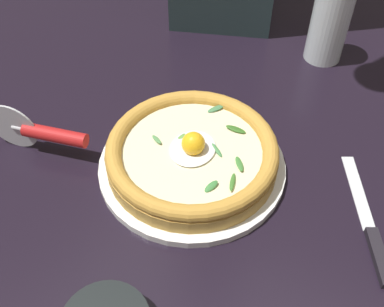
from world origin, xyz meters
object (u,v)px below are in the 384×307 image
(pizza_cutter, at_px, (42,132))
(table_knife, at_px, (372,234))
(pizza, at_px, (192,153))
(drinking_glass, at_px, (328,30))

(pizza_cutter, relative_size, table_knife, 0.79)
(pizza, relative_size, table_knife, 1.23)
(pizza_cutter, height_order, table_knife, pizza_cutter)
(drinking_glass, bearing_deg, pizza, 163.35)
(pizza_cutter, xyz_separation_m, table_knife, (0.05, -0.48, -0.04))
(pizza, height_order, table_knife, pizza)
(table_knife, distance_m, drinking_glass, 0.41)
(table_knife, bearing_deg, pizza, 87.89)
(drinking_glass, bearing_deg, table_knife, -157.20)
(pizza_cutter, distance_m, drinking_glass, 0.54)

